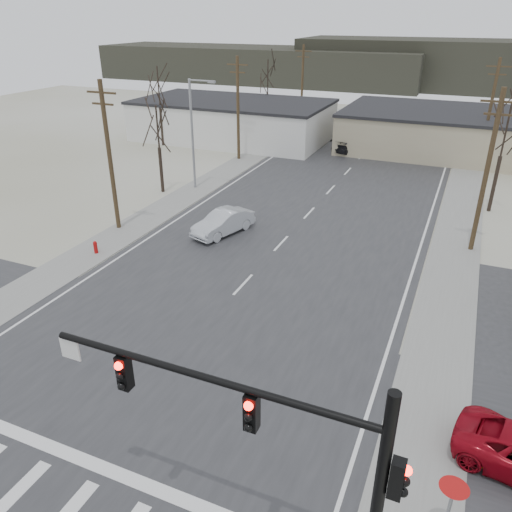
{
  "coord_description": "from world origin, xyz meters",
  "views": [
    {
      "loc": [
        10.28,
        -14.04,
        13.74
      ],
      "look_at": [
        1.3,
        6.82,
        2.6
      ],
      "focal_mm": 35.0,
      "sensor_mm": 36.0,
      "label": 1
    }
  ],
  "objects_px": {
    "sedan_crossing": "(223,222)",
    "car_far_a": "(353,144)",
    "traffic_signal_mast": "(296,457)",
    "car_far_b": "(366,110)",
    "fire_hydrant": "(96,247)"
  },
  "relations": [
    {
      "from": "sedan_crossing",
      "to": "car_far_b",
      "type": "height_order",
      "value": "sedan_crossing"
    },
    {
      "from": "traffic_signal_mast",
      "to": "sedan_crossing",
      "type": "height_order",
      "value": "traffic_signal_mast"
    },
    {
      "from": "fire_hydrant",
      "to": "sedan_crossing",
      "type": "height_order",
      "value": "sedan_crossing"
    },
    {
      "from": "car_far_b",
      "to": "car_far_a",
      "type": "bearing_deg",
      "value": -99.91
    },
    {
      "from": "traffic_signal_mast",
      "to": "car_far_b",
      "type": "height_order",
      "value": "traffic_signal_mast"
    },
    {
      "from": "sedan_crossing",
      "to": "car_far_b",
      "type": "bearing_deg",
      "value": 108.39
    },
    {
      "from": "sedan_crossing",
      "to": "car_far_a",
      "type": "height_order",
      "value": "car_far_a"
    },
    {
      "from": "fire_hydrant",
      "to": "sedan_crossing",
      "type": "bearing_deg",
      "value": 45.16
    },
    {
      "from": "car_far_b",
      "to": "traffic_signal_mast",
      "type": "bearing_deg",
      "value": -97.91
    },
    {
      "from": "fire_hydrant",
      "to": "car_far_b",
      "type": "relative_size",
      "value": 0.23
    },
    {
      "from": "car_far_a",
      "to": "car_far_b",
      "type": "height_order",
      "value": "car_far_a"
    },
    {
      "from": "traffic_signal_mast",
      "to": "car_far_a",
      "type": "xyz_separation_m",
      "value": [
        -9.23,
        45.65,
        -3.82
      ]
    },
    {
      "from": "traffic_signal_mast",
      "to": "sedan_crossing",
      "type": "relative_size",
      "value": 1.87
    },
    {
      "from": "sedan_crossing",
      "to": "car_far_a",
      "type": "distance_m",
      "value": 25.61
    },
    {
      "from": "fire_hydrant",
      "to": "car_far_a",
      "type": "height_order",
      "value": "car_far_a"
    }
  ]
}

